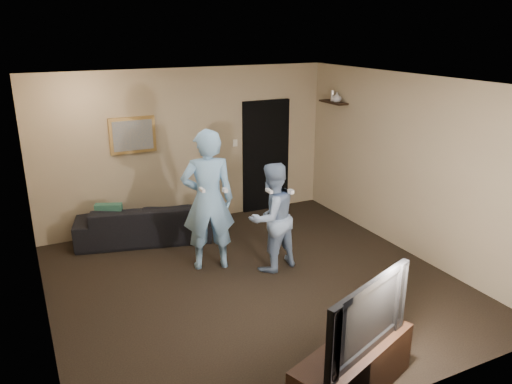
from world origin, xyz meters
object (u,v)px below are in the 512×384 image
sofa (144,222)px  tv_console (353,370)px  wii_player_left (208,200)px  television (357,313)px  wii_player_right (272,217)px

sofa → tv_console: sofa is taller
tv_console → wii_player_left: wii_player_left is taller
television → wii_player_right: (0.52, 2.55, -0.08)m
sofa → wii_player_left: 1.60m
television → wii_player_left: bearing=73.8°
tv_console → wii_player_right: size_ratio=0.91×
wii_player_right → sofa: bearing=127.4°
wii_player_left → wii_player_right: wii_player_left is taller
sofa → television: size_ratio=1.71×
tv_console → wii_player_right: (0.52, 2.55, 0.51)m
sofa → wii_player_left: bearing=128.5°
wii_player_left → wii_player_right: 0.89m
tv_console → television: (0.00, 0.00, 0.59)m
wii_player_left → sofa: bearing=114.0°
sofa → television: 4.41m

